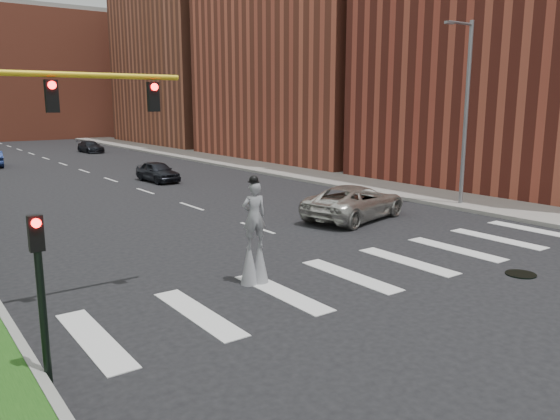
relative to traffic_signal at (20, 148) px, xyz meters
name	(u,v)px	position (x,y,z in m)	size (l,w,h in m)	color
ground_plane	(404,276)	(9.78, -3.00, -4.15)	(160.00, 160.00, 0.00)	black
sidewalk_right	(270,167)	(22.28, 22.00, -4.06)	(5.00, 90.00, 0.18)	gray
manhole	(521,274)	(12.78, -5.00, -4.13)	(0.90, 0.90, 0.04)	black
building_near	(555,6)	(31.78, 5.00, 6.85)	(16.00, 20.00, 22.00)	maroon
building_mid	(322,28)	(31.78, 27.00, 7.85)	(16.00, 22.00, 24.00)	#9F4832
building_far	(201,64)	(31.78, 51.00, 5.85)	(16.00, 22.00, 20.00)	brown
building_backdrop	(27,76)	(15.78, 75.00, 4.85)	(26.00, 14.00, 18.00)	#9F4832
streetlight	(465,108)	(20.68, 3.00, 0.75)	(2.05, 0.20, 9.00)	slate
traffic_signal	(20,148)	(0.00, 0.00, 0.00)	(5.30, 0.23, 6.20)	black
secondary_signal	(40,285)	(-0.52, -3.50, -2.20)	(0.25, 0.21, 3.23)	black
stilt_performer	(254,240)	(5.78, -0.88, -2.84)	(0.83, 0.60, 3.16)	#322014
suv_crossing	(355,202)	(14.38, 3.95, -3.38)	(2.56, 5.55, 1.54)	beige
car_near	(158,172)	(12.02, 20.26, -3.47)	(1.60, 3.97, 1.35)	black
car_far	(91,147)	(15.16, 44.72, -3.55)	(1.69, 4.15, 1.20)	black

